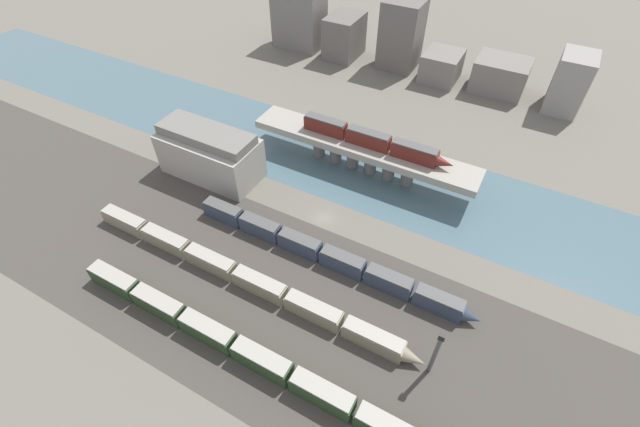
{
  "coord_description": "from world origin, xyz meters",
  "views": [
    {
      "loc": [
        31.58,
        -60.04,
        70.02
      ],
      "look_at": [
        0.0,
        -1.88,
        3.1
      ],
      "focal_mm": 24.0,
      "sensor_mm": 36.0,
      "label": 1
    }
  ],
  "objects_px": {
    "train_yard_far": "(326,255)",
    "signal_tower": "(435,353)",
    "train_yard_near": "(298,380)",
    "train_yard_mid": "(241,276)",
    "train_on_bridge": "(373,140)",
    "warehouse_building": "(210,153)"
  },
  "relations": [
    {
      "from": "train_yard_far",
      "to": "signal_tower",
      "type": "distance_m",
      "value": 29.39
    },
    {
      "from": "train_on_bridge",
      "to": "signal_tower",
      "type": "height_order",
      "value": "signal_tower"
    },
    {
      "from": "train_on_bridge",
      "to": "train_yard_near",
      "type": "distance_m",
      "value": 57.98
    },
    {
      "from": "signal_tower",
      "to": "train_on_bridge",
      "type": "bearing_deg",
      "value": 124.66
    },
    {
      "from": "train_yard_near",
      "to": "train_yard_far",
      "type": "xyz_separation_m",
      "value": [
        -8.34,
        25.16,
        -0.04
      ]
    },
    {
      "from": "train_yard_near",
      "to": "signal_tower",
      "type": "xyz_separation_m",
      "value": [
        17.99,
        12.78,
        4.09
      ]
    },
    {
      "from": "train_yard_near",
      "to": "warehouse_building",
      "type": "relative_size",
      "value": 3.87
    },
    {
      "from": "train_yard_mid",
      "to": "signal_tower",
      "type": "xyz_separation_m",
      "value": [
        38.61,
        0.09,
        4.33
      ]
    },
    {
      "from": "train_on_bridge",
      "to": "warehouse_building",
      "type": "xyz_separation_m",
      "value": [
        -34.55,
        -19.37,
        -3.54
      ]
    },
    {
      "from": "train_on_bridge",
      "to": "signal_tower",
      "type": "xyz_separation_m",
      "value": [
        30.02,
        -43.42,
        -3.58
      ]
    },
    {
      "from": "train_yard_mid",
      "to": "signal_tower",
      "type": "relative_size",
      "value": 6.35
    },
    {
      "from": "train_on_bridge",
      "to": "warehouse_building",
      "type": "distance_m",
      "value": 39.77
    },
    {
      "from": "train_yard_mid",
      "to": "warehouse_building",
      "type": "xyz_separation_m",
      "value": [
        -25.95,
        24.14,
        4.37
      ]
    },
    {
      "from": "train_on_bridge",
      "to": "train_yard_mid",
      "type": "relative_size",
      "value": 0.51
    },
    {
      "from": "warehouse_building",
      "to": "train_on_bridge",
      "type": "bearing_deg",
      "value": 29.28
    },
    {
      "from": "train_yard_far",
      "to": "signal_tower",
      "type": "height_order",
      "value": "signal_tower"
    },
    {
      "from": "train_yard_mid",
      "to": "train_on_bridge",
      "type": "bearing_deg",
      "value": 78.83
    },
    {
      "from": "train_yard_near",
      "to": "signal_tower",
      "type": "relative_size",
      "value": 8.03
    },
    {
      "from": "train_on_bridge",
      "to": "train_yard_far",
      "type": "relative_size",
      "value": 0.61
    },
    {
      "from": "train_yard_mid",
      "to": "train_yard_far",
      "type": "height_order",
      "value": "train_yard_far"
    },
    {
      "from": "train_yard_near",
      "to": "train_yard_far",
      "type": "bearing_deg",
      "value": 108.35
    },
    {
      "from": "train_yard_near",
      "to": "signal_tower",
      "type": "height_order",
      "value": "signal_tower"
    }
  ]
}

